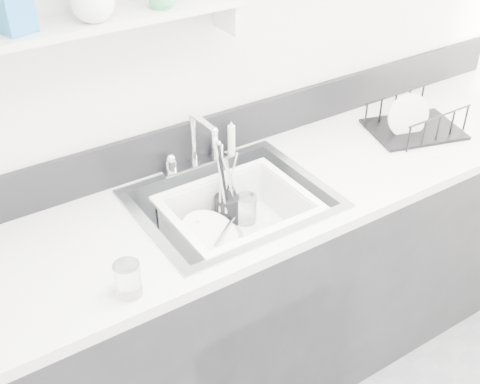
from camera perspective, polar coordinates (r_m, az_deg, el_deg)
room_shell at (r=1.13m, az=21.71°, el=11.50°), size 3.50×3.00×2.60m
counter_run at (r=2.32m, az=-0.68°, el=-10.10°), size 3.20×0.62×0.92m
backsplash at (r=2.20m, az=-4.96°, el=4.72°), size 3.20×0.02×0.16m
sink at (r=2.07m, az=-0.75°, el=-2.77°), size 0.64×0.52×0.20m
faucet at (r=2.17m, az=-4.26°, el=3.69°), size 0.26×0.18×0.23m
side_sprayer at (r=2.24m, az=-0.82°, el=5.16°), size 0.03×0.03×0.14m
wall_shelf at (r=1.81m, az=-14.78°, el=14.88°), size 1.00×0.16×0.12m
wash_tub at (r=2.04m, az=-0.16°, el=-3.01°), size 0.47×0.39×0.18m
plate_stack at (r=2.05m, az=-2.71°, el=-4.56°), size 0.25×0.24×0.10m
utensil_cup at (r=2.14m, az=-1.26°, el=-1.54°), size 0.09×0.09×0.30m
ladle at (r=2.06m, az=-2.58°, el=-4.11°), size 0.23×0.24×0.07m
tumbler_in_tub at (r=2.15m, az=0.57°, el=-1.62°), size 0.09×0.09×0.11m
tumbler_counter at (r=1.67m, az=-10.58°, el=-8.14°), size 0.10×0.10×0.10m
dish_rack at (r=2.51m, az=16.32°, el=6.86°), size 0.42×0.36×0.12m
bowl_small at (r=2.09m, az=2.86°, el=-4.09°), size 0.15×0.15×0.04m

